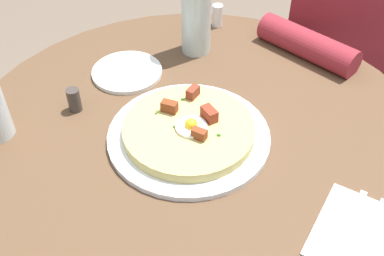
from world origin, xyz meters
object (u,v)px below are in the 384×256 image
Objects in this scene: knife at (349,228)px; pepper_shaker at (74,100)px; pizza_plate at (189,136)px; bread_plate at (127,72)px; water_bottle at (196,4)px; fork at (371,238)px; breakfast_pizza at (189,129)px; dining_table at (195,189)px; person_seated at (342,85)px; salt_shaker at (217,15)px.

knife is 3.37× the size of pepper_shaker.
pizza_plate is 0.26m from bread_plate.
water_bottle is 0.36m from pepper_shaker.
fork and knife have the same top height.
breakfast_pizza reaches higher than fork.
breakfast_pizza is 0.38m from fork.
water_bottle is at bearing 108.44° from dining_table.
person_seated is 0.62m from water_bottle.
breakfast_pizza is (-0.29, -0.63, 0.27)m from person_seated.
pizza_plate is (-0.01, -0.02, 0.19)m from dining_table.
person_seated is (0.29, 0.61, -0.07)m from dining_table.
fork is 0.64m from pepper_shaker.
salt_shaker reaches higher than fork.
salt_shaker is at bearing 99.50° from breakfast_pizza.
dining_table is 18.43× the size of pepper_shaker.
fork is (0.07, -0.76, 0.25)m from person_seated.
breakfast_pizza is (-0.01, -0.02, 0.20)m from dining_table.
person_seated is at bearing 39.68° from water_bottle.
pizza_plate is 1.28× the size of water_bottle.
knife reaches higher than dining_table.
bread_plate is at bearing -128.99° from water_bottle.
water_bottle reaches higher than pepper_shaker.
bread_plate reaches higher than dining_table.
pepper_shaker reaches higher than dining_table.
pizza_plate is 0.26m from pepper_shaker.
water_bottle is 4.27× the size of salt_shaker.
water_bottle reaches higher than fork.
fork is 3.37× the size of pepper_shaker.
water_bottle is at bearing 55.72° from knife.
pizza_plate reaches higher than fork.
dining_table is at bearing -115.30° from person_seated.
pepper_shaker is (-0.59, 0.13, 0.02)m from knife.
breakfast_pizza reaches higher than knife.
fork is at bearing -19.85° from pizza_plate.
breakfast_pizza is 1.47× the size of fork.
breakfast_pizza is 0.34m from water_bottle.
pizza_plate is 1.82× the size of knife.
pizza_plate is at bearing -37.11° from bread_plate.
bread_plate is 0.32m from salt_shaker.
salt_shaker is at bearing 47.12° from knife.
person_seated is 19.01× the size of salt_shaker.
breakfast_pizza and salt_shaker have the same top height.
fork is at bearing -84.98° from person_seated.
knife is at bearing -87.60° from person_seated.
pizza_plate is at bearing -80.54° from salt_shaker.
person_seated is 0.88m from pepper_shaker.
water_bottle is (-0.45, 0.44, 0.12)m from fork.
person_seated is 0.79m from knife.
dining_table is 3.73× the size of breakfast_pizza.
dining_table is 0.43m from fork.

